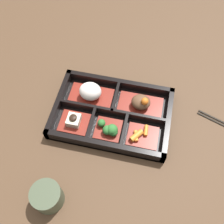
# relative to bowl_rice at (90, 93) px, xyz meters

# --- Properties ---
(ground_plane) EXTENTS (3.00, 3.00, 0.00)m
(ground_plane) POSITION_rel_bowl_rice_xyz_m (0.08, -0.05, -0.03)
(ground_plane) COLOR #4C3523
(bento_base) EXTENTS (0.33, 0.22, 0.01)m
(bento_base) POSITION_rel_bowl_rice_xyz_m (0.08, -0.05, -0.03)
(bento_base) COLOR black
(bento_base) RESTS_ON ground_plane
(bento_rim) EXTENTS (0.33, 0.22, 0.04)m
(bento_rim) POSITION_rel_bowl_rice_xyz_m (0.08, -0.05, -0.02)
(bento_rim) COLOR black
(bento_rim) RESTS_ON ground_plane
(bowl_rice) EXTENTS (0.13, 0.08, 0.06)m
(bowl_rice) POSITION_rel_bowl_rice_xyz_m (0.00, 0.00, 0.00)
(bowl_rice) COLOR maroon
(bowl_rice) RESTS_ON bento_base
(bowl_stew) EXTENTS (0.13, 0.08, 0.06)m
(bowl_stew) POSITION_rel_bowl_rice_xyz_m (0.15, -0.00, -0.01)
(bowl_stew) COLOR maroon
(bowl_stew) RESTS_ON bento_base
(bowl_tofu) EXTENTS (0.08, 0.07, 0.04)m
(bowl_tofu) POSITION_rel_bowl_rice_xyz_m (-0.02, -0.10, -0.01)
(bowl_tofu) COLOR maroon
(bowl_tofu) RESTS_ON bento_base
(bowl_greens) EXTENTS (0.07, 0.07, 0.04)m
(bowl_greens) POSITION_rel_bowl_rice_xyz_m (0.08, -0.10, -0.01)
(bowl_greens) COLOR maroon
(bowl_greens) RESTS_ON bento_base
(bowl_carrots) EXTENTS (0.09, 0.07, 0.02)m
(bowl_carrots) POSITION_rel_bowl_rice_xyz_m (0.17, -0.10, -0.02)
(bowl_carrots) COLOR maroon
(bowl_carrots) RESTS_ON bento_base
(tea_cup) EXTENTS (0.07, 0.07, 0.06)m
(tea_cup) POSITION_rel_bowl_rice_xyz_m (-0.02, -0.31, -0.00)
(tea_cup) COLOR #424C38
(tea_cup) RESTS_ON ground_plane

